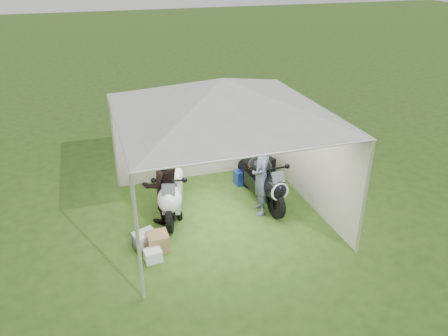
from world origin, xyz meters
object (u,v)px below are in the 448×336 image
at_px(person_blue_jacket, 262,176).
at_px(crate_1, 158,242).
at_px(motorcycle_black, 263,179).
at_px(paddock_stand, 244,177).
at_px(crate_2, 153,255).
at_px(motorcycle_white, 172,189).
at_px(person_dark_jacket, 162,184).
at_px(crate_0, 145,239).
at_px(equipment_box, 263,168).
at_px(canopy_tent, 222,100).

xyz_separation_m(person_blue_jacket, crate_1, (-2.36, -0.66, -0.69)).
xyz_separation_m(motorcycle_black, paddock_stand, (-0.06, 1.00, -0.43)).
relative_size(person_blue_jacket, crate_2, 5.62).
relative_size(motorcycle_white, paddock_stand, 4.53).
height_order(person_dark_jacket, crate_0, person_dark_jacket).
bearing_deg(person_blue_jacket, crate_2, -53.09).
xyz_separation_m(equipment_box, crate_2, (-3.19, -2.50, -0.14)).
distance_m(motorcycle_black, person_dark_jacket, 2.25).
xyz_separation_m(motorcycle_black, person_blue_jacket, (-0.18, -0.35, 0.26)).
distance_m(equipment_box, crate_0, 3.81).
xyz_separation_m(canopy_tent, crate_0, (-1.75, -0.59, -2.43)).
xyz_separation_m(person_blue_jacket, crate_2, (-2.51, -0.98, -0.75)).
distance_m(paddock_stand, crate_0, 3.24).
xyz_separation_m(canopy_tent, paddock_stand, (0.94, 1.22, -2.40)).
bearing_deg(canopy_tent, person_dark_jacket, 171.16).
xyz_separation_m(motorcycle_white, person_dark_jacket, (-0.23, -0.18, 0.26)).
bearing_deg(crate_1, crate_2, -115.72).
relative_size(motorcycle_white, crate_2, 6.95).
bearing_deg(crate_0, crate_1, -43.98).
xyz_separation_m(motorcycle_white, crate_1, (-0.53, -1.17, -0.43)).
bearing_deg(crate_2, motorcycle_white, 65.17).
height_order(crate_1, crate_2, crate_1).
distance_m(motorcycle_white, crate_0, 1.30).
relative_size(motorcycle_black, crate_0, 5.19).
bearing_deg(crate_0, paddock_stand, 33.84).
relative_size(crate_1, crate_2, 1.25).
height_order(person_blue_jacket, crate_2, person_blue_jacket).
distance_m(canopy_tent, equipment_box, 3.10).
distance_m(motorcycle_black, person_blue_jacket, 0.47).
bearing_deg(motorcycle_white, crate_1, -98.56).
height_order(motorcycle_white, crate_1, motorcycle_white).
distance_m(person_dark_jacket, crate_0, 1.18).
bearing_deg(equipment_box, crate_0, -148.68).
relative_size(canopy_tent, paddock_stand, 11.99).
bearing_deg(motorcycle_black, crate_1, -161.95).
distance_m(motorcycle_white, equipment_box, 2.73).
distance_m(canopy_tent, motorcycle_black, 2.22).
distance_m(paddock_stand, crate_2, 3.51).
height_order(motorcycle_black, crate_0, motorcycle_black).
bearing_deg(motorcycle_black, equipment_box, 63.45).
xyz_separation_m(canopy_tent, crate_2, (-1.69, -1.11, -2.46)).
xyz_separation_m(paddock_stand, person_blue_jacket, (-0.12, -1.35, 0.69)).
height_order(person_dark_jacket, equipment_box, person_dark_jacket).
height_order(motorcycle_white, crate_2, motorcycle_white).
height_order(equipment_box, crate_0, equipment_box).
height_order(paddock_stand, person_dark_jacket, person_dark_jacket).
bearing_deg(motorcycle_white, canopy_tent, -4.25).
xyz_separation_m(canopy_tent, motorcycle_black, (1.01, 0.22, -1.97)).
distance_m(paddock_stand, equipment_box, 0.59).
relative_size(person_blue_jacket, equipment_box, 3.43).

